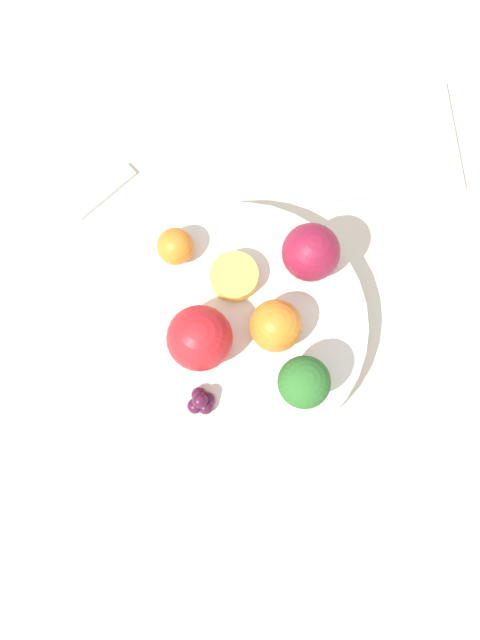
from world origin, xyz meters
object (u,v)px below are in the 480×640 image
at_px(broccoli, 304,383).
at_px(napkin, 391,141).
at_px(apple_green, 311,252).
at_px(small_cup, 234,277).
at_px(orange_front, 175,246).
at_px(orange_back, 276,326).
at_px(grape_cluster, 201,401).
at_px(spoon, 104,191).
at_px(bowl, 240,326).
at_px(apple_red, 201,341).

distance_m(broccoli, napkin, 0.30).
xyz_separation_m(apple_green, small_cup, (0.02, 0.07, -0.02)).
height_order(orange_front, orange_back, orange_back).
bearing_deg(grape_cluster, orange_front, -20.29).
bearing_deg(spoon, grape_cluster, 175.31).
distance_m(orange_back, spoon, 0.24).
xyz_separation_m(bowl, broccoli, (-0.08, -0.02, 0.06)).
height_order(broccoli, orange_front, broccoli).
height_order(bowl, broccoli, broccoli).
height_order(bowl, orange_back, orange_back).
bearing_deg(napkin, broccoli, 127.87).
distance_m(orange_front, grape_cluster, 0.15).
bearing_deg(napkin, apple_green, 116.06).
xyz_separation_m(orange_back, napkin, (0.12, -0.22, -0.06)).
bearing_deg(grape_cluster, spoon, -4.69).
relative_size(orange_back, napkin, 0.27).
distance_m(small_cup, spoon, 0.18).
distance_m(bowl, orange_back, 0.05).
distance_m(bowl, small_cup, 0.05).
distance_m(apple_green, spoon, 0.24).
bearing_deg(apple_green, napkin, -63.94).
xyz_separation_m(apple_red, orange_front, (0.09, -0.02, -0.01)).
distance_m(bowl, napkin, 0.26).
xyz_separation_m(apple_red, spoon, (0.20, 0.01, -0.06)).
height_order(grape_cluster, napkin, grape_cluster).
xyz_separation_m(bowl, grape_cluster, (-0.05, 0.07, 0.03)).
bearing_deg(spoon, apple_red, -178.18).
bearing_deg(orange_back, grape_cluster, 104.32).
bearing_deg(napkin, small_cup, 103.93).
bearing_deg(bowl, napkin, -68.64).
height_order(small_cup, spoon, small_cup).
height_order(bowl, grape_cluster, grape_cluster).
height_order(apple_red, apple_green, apple_red).
distance_m(broccoli, orange_back, 0.06).
distance_m(orange_front, spoon, 0.12).
height_order(broccoli, orange_back, broccoli).
bearing_deg(orange_front, small_cup, -146.93).
height_order(small_cup, napkin, small_cup).
bearing_deg(apple_green, spoon, 36.85).
xyz_separation_m(grape_cluster, napkin, (0.14, -0.32, -0.04)).
height_order(orange_back, small_cup, orange_back).
distance_m(broccoli, orange_front, 0.18).
bearing_deg(orange_back, bowl, 44.73).
height_order(apple_red, orange_back, apple_red).
bearing_deg(small_cup, bowl, 157.00).
bearing_deg(broccoli, small_cup, -0.04).
height_order(orange_back, grape_cluster, orange_back).
bearing_deg(apple_red, small_cup, -54.42).
bearing_deg(orange_back, apple_red, 72.08).
relative_size(grape_cluster, small_cup, 0.58).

